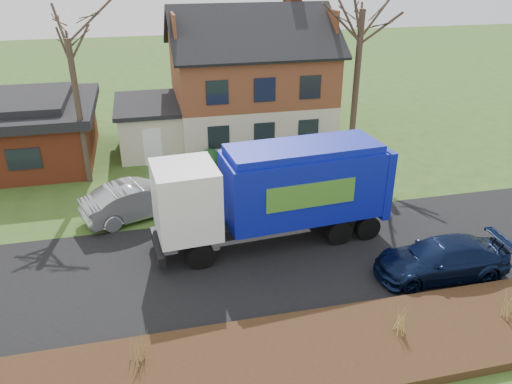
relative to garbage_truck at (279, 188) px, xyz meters
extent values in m
plane|color=#31511B|center=(-0.38, -1.39, -2.32)|extent=(120.00, 120.00, 0.00)
cube|color=black|center=(-0.38, -1.39, -2.31)|extent=(80.00, 7.00, 0.02)
cube|color=black|center=(-0.38, -6.69, -2.17)|extent=(80.00, 3.50, 0.30)
cube|color=beige|center=(1.62, 12.61, -0.97)|extent=(9.00, 7.50, 2.70)
cube|color=brown|center=(1.62, 12.61, 1.78)|extent=(9.00, 7.50, 2.80)
cube|color=beige|center=(-4.58, 12.11, -1.02)|extent=(3.50, 5.50, 2.60)
cube|color=black|center=(-4.58, 12.11, 0.40)|extent=(3.90, 5.90, 0.24)
cube|color=#973D21|center=(-12.38, 11.61, -0.92)|extent=(9.00, 7.50, 2.80)
cube|color=black|center=(-12.38, 11.61, 0.73)|extent=(9.80, 8.20, 0.50)
cylinder|color=black|center=(-3.34, -1.32, -1.80)|extent=(1.06, 0.43, 1.03)
cylinder|color=black|center=(-3.51, 0.76, -1.80)|extent=(1.06, 0.43, 1.03)
cylinder|color=black|center=(2.31, -0.86, -1.80)|extent=(1.06, 0.43, 1.03)
cylinder|color=black|center=(2.14, 1.22, -1.80)|extent=(1.06, 0.43, 1.03)
cylinder|color=black|center=(3.60, -0.76, -1.80)|extent=(1.06, 0.43, 1.03)
cylinder|color=black|center=(3.43, 1.33, -1.80)|extent=(1.06, 0.43, 1.03)
cube|color=black|center=(0.05, 0.00, -1.48)|extent=(8.62, 1.88, 0.35)
cube|color=white|center=(-3.67, -0.30, 0.07)|extent=(2.48, 2.66, 2.69)
cube|color=black|center=(-4.76, -0.39, 0.21)|extent=(0.26, 2.19, 0.90)
cube|color=black|center=(-4.86, -0.39, -1.78)|extent=(0.45, 2.50, 0.45)
cube|color=#0D169C|center=(0.99, 0.08, 0.07)|extent=(6.45, 2.98, 2.69)
cube|color=#0D169C|center=(0.99, 0.08, 1.56)|extent=(6.13, 2.66, 0.30)
cube|color=#0D169C|center=(4.21, 0.34, -0.03)|extent=(0.55, 2.56, 2.88)
cube|color=#447F29|center=(0.94, -1.19, 0.16)|extent=(3.57, 0.33, 0.99)
cube|color=#447F29|center=(0.74, 1.33, 0.16)|extent=(3.57, 0.33, 0.99)
imported|color=#A3A6AA|center=(-5.48, 3.40, -1.51)|extent=(5.24, 3.36, 1.63)
imported|color=black|center=(5.10, -3.78, -1.62)|extent=(4.95, 2.23, 1.41)
cylinder|color=#3F3126|center=(-7.95, 7.84, 1.26)|extent=(0.30, 0.30, 7.16)
cylinder|color=#413027|center=(7.32, 9.67, 1.65)|extent=(0.36, 0.36, 7.94)
cylinder|color=#3B3023|center=(5.85, 19.86, 1.72)|extent=(0.31, 0.31, 8.09)
cone|color=#A37D48|center=(-5.65, -5.95, -1.52)|extent=(0.04, 0.04, 0.99)
cone|color=#A37D48|center=(-5.81, -5.95, -1.52)|extent=(0.04, 0.04, 0.99)
cone|color=#A37D48|center=(-5.48, -5.95, -1.52)|extent=(0.04, 0.04, 0.99)
cone|color=#A37D48|center=(-5.65, -5.81, -1.52)|extent=(0.04, 0.04, 0.99)
cone|color=#A37D48|center=(-5.65, -6.08, -1.52)|extent=(0.04, 0.04, 0.99)
cone|color=tan|center=(2.03, -6.59, -1.58)|extent=(0.04, 0.04, 0.89)
cone|color=tan|center=(1.89, -6.59, -1.58)|extent=(0.04, 0.04, 0.89)
cone|color=tan|center=(2.17, -6.59, -1.58)|extent=(0.04, 0.04, 0.89)
cone|color=tan|center=(2.03, -6.48, -1.58)|extent=(0.04, 0.04, 0.89)
cone|color=tan|center=(2.03, -6.70, -1.58)|extent=(0.04, 0.04, 0.89)
cone|color=#A08546|center=(5.61, -6.69, -1.54)|extent=(0.05, 0.05, 0.97)
cone|color=#A08546|center=(5.78, -6.55, -1.54)|extent=(0.05, 0.05, 0.97)
camera|label=1|loc=(-4.89, -17.06, 8.35)|focal=35.00mm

